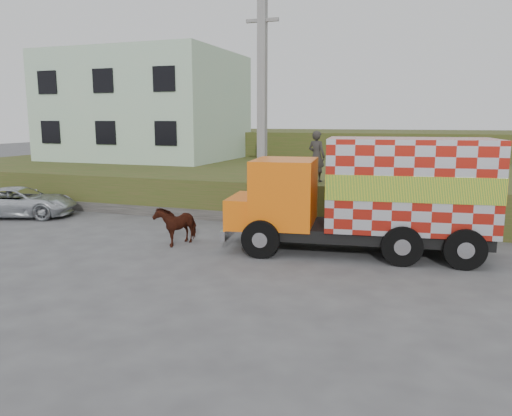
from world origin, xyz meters
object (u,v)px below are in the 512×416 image
at_px(cow, 177,224).
at_px(suv, 20,202).
at_px(pedestrian, 317,156).
at_px(cargo_truck, 372,195).
at_px(utility_pole, 262,111).

relative_size(cow, suv, 0.34).
bearing_deg(pedestrian, cargo_truck, 142.85).
relative_size(cargo_truck, suv, 1.80).
distance_m(cargo_truck, cow, 5.89).
distance_m(utility_pole, cow, 5.58).
xyz_separation_m(utility_pole, cargo_truck, (4.39, -3.28, -2.39)).
relative_size(cow, pedestrian, 0.76).
xyz_separation_m(utility_pole, pedestrian, (1.90, 0.63, -1.64)).
xyz_separation_m(cargo_truck, pedestrian, (-2.48, 3.92, 0.75)).
height_order(utility_pole, cargo_truck, utility_pole).
bearing_deg(cow, utility_pole, 85.99).
distance_m(cargo_truck, suv, 13.64).
relative_size(cargo_truck, cow, 5.29).
bearing_deg(suv, utility_pole, -95.27).
height_order(utility_pole, cow, utility_pole).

